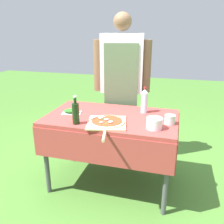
{
  "coord_description": "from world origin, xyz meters",
  "views": [
    {
      "loc": [
        0.58,
        -2.06,
        1.54
      ],
      "look_at": [
        0.01,
        0.0,
        0.8
      ],
      "focal_mm": 38.0,
      "sensor_mm": 36.0,
      "label": 1
    }
  ],
  "objects_px": {
    "herb_container": "(72,111)",
    "prep_table": "(111,125)",
    "person_cook": "(122,78)",
    "oil_bottle": "(76,113)",
    "mixing_tub": "(154,123)",
    "pizza_on_peel": "(107,122)",
    "sauce_jar": "(170,120)",
    "water_bottle": "(144,101)"
  },
  "relations": [
    {
      "from": "prep_table",
      "to": "pizza_on_peel",
      "type": "bearing_deg",
      "value": -85.86
    },
    {
      "from": "sauce_jar",
      "to": "oil_bottle",
      "type": "bearing_deg",
      "value": -164.62
    },
    {
      "from": "herb_container",
      "to": "prep_table",
      "type": "bearing_deg",
      "value": 4.09
    },
    {
      "from": "prep_table",
      "to": "sauce_jar",
      "type": "relative_size",
      "value": 13.29
    },
    {
      "from": "oil_bottle",
      "to": "mixing_tub",
      "type": "distance_m",
      "value": 0.68
    },
    {
      "from": "person_cook",
      "to": "prep_table",
      "type": "bearing_deg",
      "value": 85.82
    },
    {
      "from": "oil_bottle",
      "to": "herb_container",
      "type": "relative_size",
      "value": 1.24
    },
    {
      "from": "pizza_on_peel",
      "to": "person_cook",
      "type": "bearing_deg",
      "value": 81.22
    },
    {
      "from": "prep_table",
      "to": "herb_container",
      "type": "relative_size",
      "value": 6.14
    },
    {
      "from": "person_cook",
      "to": "sauce_jar",
      "type": "height_order",
      "value": "person_cook"
    },
    {
      "from": "herb_container",
      "to": "sauce_jar",
      "type": "relative_size",
      "value": 2.17
    },
    {
      "from": "person_cook",
      "to": "pizza_on_peel",
      "type": "xyz_separation_m",
      "value": [
        0.05,
        -0.76,
        -0.24
      ]
    },
    {
      "from": "pizza_on_peel",
      "to": "sauce_jar",
      "type": "relative_size",
      "value": 5.95
    },
    {
      "from": "pizza_on_peel",
      "to": "mixing_tub",
      "type": "relative_size",
      "value": 4.19
    },
    {
      "from": "water_bottle",
      "to": "herb_container",
      "type": "distance_m",
      "value": 0.73
    },
    {
      "from": "person_cook",
      "to": "herb_container",
      "type": "bearing_deg",
      "value": 50.02
    },
    {
      "from": "oil_bottle",
      "to": "water_bottle",
      "type": "distance_m",
      "value": 0.7
    },
    {
      "from": "mixing_tub",
      "to": "pizza_on_peel",
      "type": "bearing_deg",
      "value": -178.89
    },
    {
      "from": "prep_table",
      "to": "water_bottle",
      "type": "bearing_deg",
      "value": 33.18
    },
    {
      "from": "person_cook",
      "to": "pizza_on_peel",
      "type": "relative_size",
      "value": 3.05
    },
    {
      "from": "prep_table",
      "to": "person_cook",
      "type": "xyz_separation_m",
      "value": [
        -0.03,
        0.55,
        0.35
      ]
    },
    {
      "from": "prep_table",
      "to": "oil_bottle",
      "type": "bearing_deg",
      "value": -131.58
    },
    {
      "from": "person_cook",
      "to": "mixing_tub",
      "type": "height_order",
      "value": "person_cook"
    },
    {
      "from": "person_cook",
      "to": "water_bottle",
      "type": "bearing_deg",
      "value": 123.24
    },
    {
      "from": "water_bottle",
      "to": "sauce_jar",
      "type": "bearing_deg",
      "value": -42.97
    },
    {
      "from": "mixing_tub",
      "to": "sauce_jar",
      "type": "xyz_separation_m",
      "value": [
        0.12,
        0.14,
        -0.01
      ]
    },
    {
      "from": "person_cook",
      "to": "herb_container",
      "type": "relative_size",
      "value": 8.38
    },
    {
      "from": "herb_container",
      "to": "sauce_jar",
      "type": "distance_m",
      "value": 0.95
    },
    {
      "from": "prep_table",
      "to": "mixing_tub",
      "type": "xyz_separation_m",
      "value": [
        0.43,
        -0.2,
        0.14
      ]
    },
    {
      "from": "pizza_on_peel",
      "to": "sauce_jar",
      "type": "bearing_deg",
      "value": 3.06
    },
    {
      "from": "person_cook",
      "to": "sauce_jar",
      "type": "xyz_separation_m",
      "value": [
        0.58,
        -0.61,
        -0.22
      ]
    },
    {
      "from": "water_bottle",
      "to": "prep_table",
      "type": "bearing_deg",
      "value": -146.82
    },
    {
      "from": "oil_bottle",
      "to": "mixing_tub",
      "type": "relative_size",
      "value": 1.89
    },
    {
      "from": "herb_container",
      "to": "mixing_tub",
      "type": "height_order",
      "value": "mixing_tub"
    },
    {
      "from": "pizza_on_peel",
      "to": "oil_bottle",
      "type": "xyz_separation_m",
      "value": [
        -0.26,
        -0.07,
        0.09
      ]
    },
    {
      "from": "pizza_on_peel",
      "to": "mixing_tub",
      "type": "distance_m",
      "value": 0.41
    },
    {
      "from": "prep_table",
      "to": "mixing_tub",
      "type": "relative_size",
      "value": 9.35
    },
    {
      "from": "herb_container",
      "to": "water_bottle",
      "type": "bearing_deg",
      "value": 17.38
    },
    {
      "from": "prep_table",
      "to": "herb_container",
      "type": "distance_m",
      "value": 0.42
    },
    {
      "from": "person_cook",
      "to": "sauce_jar",
      "type": "bearing_deg",
      "value": 125.81
    },
    {
      "from": "sauce_jar",
      "to": "herb_container",
      "type": "bearing_deg",
      "value": 178.22
    },
    {
      "from": "oil_bottle",
      "to": "sauce_jar",
      "type": "distance_m",
      "value": 0.82
    }
  ]
}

